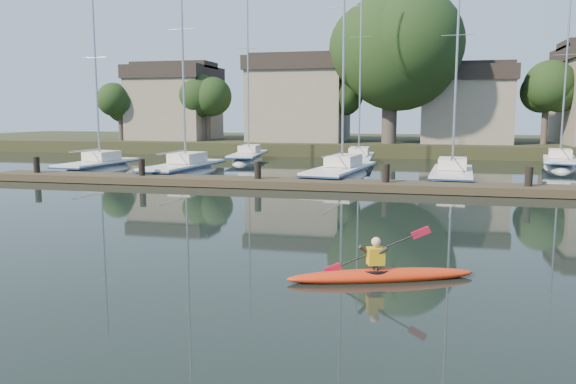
% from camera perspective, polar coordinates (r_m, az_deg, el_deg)
% --- Properties ---
extents(ground, '(160.00, 160.00, 0.00)m').
position_cam_1_polar(ground, '(12.70, -7.74, -7.90)').
color(ground, black).
rests_on(ground, ground).
extents(kayak, '(3.97, 1.90, 1.29)m').
position_cam_1_polar(kayak, '(12.01, 9.38, -8.10)').
color(kayak, red).
rests_on(kayak, ground).
extents(dock, '(34.00, 2.00, 1.80)m').
position_cam_1_polar(dock, '(25.98, 3.28, 0.82)').
color(dock, '#3F3424').
rests_on(dock, ground).
extents(sailboat_0, '(2.52, 7.48, 11.69)m').
position_cam_1_polar(sailboat_0, '(35.44, -18.69, 1.70)').
color(sailboat_0, white).
rests_on(sailboat_0, ground).
extents(sailboat_1, '(2.68, 8.64, 13.92)m').
position_cam_1_polar(sailboat_1, '(32.45, -10.52, 1.44)').
color(sailboat_1, white).
rests_on(sailboat_1, ground).
extents(sailboat_2, '(3.50, 9.43, 15.25)m').
position_cam_1_polar(sailboat_2, '(30.00, 5.36, 1.01)').
color(sailboat_2, white).
rests_on(sailboat_2, ground).
extents(sailboat_3, '(2.63, 7.97, 12.64)m').
position_cam_1_polar(sailboat_3, '(29.65, 16.27, 0.64)').
color(sailboat_3, white).
rests_on(sailboat_3, ground).
extents(sailboat_5, '(2.87, 8.52, 13.83)m').
position_cam_1_polar(sailboat_5, '(41.20, -4.06, 2.96)').
color(sailboat_5, white).
rests_on(sailboat_5, ground).
extents(sailboat_6, '(2.28, 9.23, 14.57)m').
position_cam_1_polar(sailboat_6, '(38.83, 7.16, 2.61)').
color(sailboat_6, white).
rests_on(sailboat_6, ground).
extents(sailboat_7, '(3.41, 7.88, 12.32)m').
position_cam_1_polar(sailboat_7, '(39.97, 25.84, 2.00)').
color(sailboat_7, white).
rests_on(sailboat_7, ground).
extents(shore, '(90.00, 25.25, 12.75)m').
position_cam_1_polar(shore, '(51.77, 10.13, 7.66)').
color(shore, '#263319').
rests_on(shore, ground).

